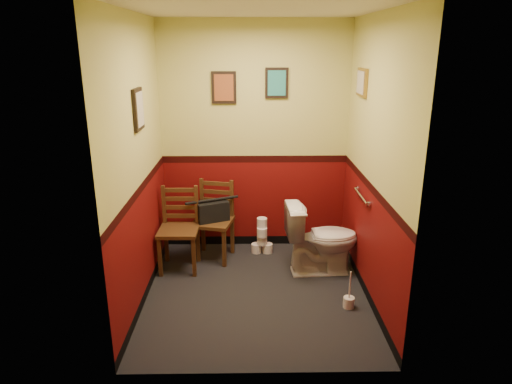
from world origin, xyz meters
The scene contains 17 objects.
floor centered at (0.00, 0.00, 0.00)m, with size 2.20×2.40×0.00m, color black.
ceiling centered at (0.00, 0.00, 2.70)m, with size 2.20×2.40×0.00m, color silver.
wall_back centered at (0.00, 1.20, 1.35)m, with size 2.20×2.70×0.00m, color #5A0A09.
wall_front centered at (0.00, -1.20, 1.35)m, with size 2.20×2.70×0.00m, color #5A0A09.
wall_left centered at (-1.10, 0.00, 1.35)m, with size 2.40×2.70×0.00m, color #5A0A09.
wall_right centered at (1.10, 0.00, 1.35)m, with size 2.40×2.70×0.00m, color #5A0A09.
grab_bar centered at (1.07, 0.25, 0.95)m, with size 0.05×0.56×0.06m.
framed_print_back_a centered at (-0.35, 1.18, 1.95)m, with size 0.28×0.04×0.36m.
framed_print_back_b centered at (0.25, 1.18, 2.00)m, with size 0.26×0.04×0.34m.
framed_print_left centered at (-1.08, 0.10, 1.85)m, with size 0.04×0.30×0.38m.
framed_print_right centered at (1.08, 0.60, 2.05)m, with size 0.04×0.34×0.28m.
toilet centered at (0.72, 0.46, 0.39)m, with size 0.44×0.79×0.78m, color white.
toilet_brush centered at (0.88, -0.29, 0.06)m, with size 0.11×0.11×0.38m.
chair_left centered at (-0.85, 0.59, 0.46)m, with size 0.44×0.44×0.92m.
chair_right centered at (-0.48, 0.85, 0.46)m, with size 0.51×0.51×0.92m.
handbag centered at (-0.49, 0.80, 0.59)m, with size 0.40×0.31×0.26m.
tp_stack centered at (0.08, 0.94, 0.19)m, with size 0.26×0.16×0.45m.
Camera 1 is at (-0.07, -4.12, 2.41)m, focal length 32.00 mm.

